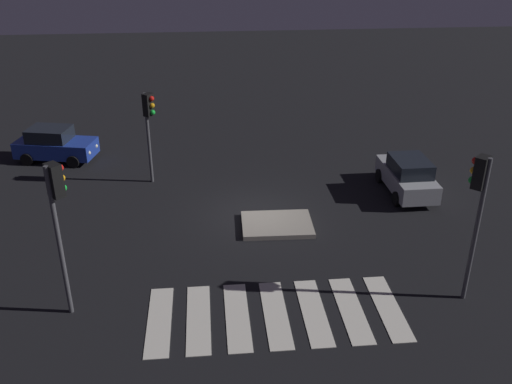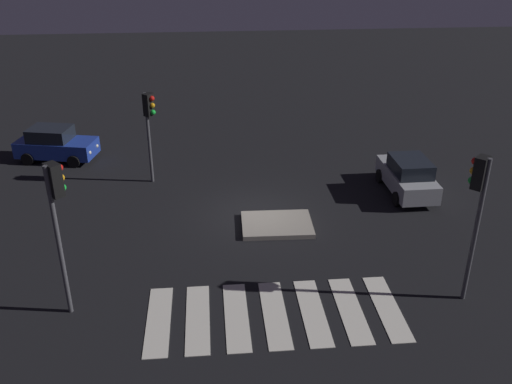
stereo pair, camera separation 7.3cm
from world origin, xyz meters
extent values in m
plane|color=black|center=(0.00, 0.00, 0.00)|extent=(80.00, 80.00, 0.00)
cube|color=gray|center=(0.71, -1.05, 0.09)|extent=(2.74, 2.09, 0.18)
cube|color=#1E389E|center=(-9.13, 6.48, 0.64)|extent=(3.98, 2.37, 0.76)
cube|color=black|center=(-9.35, 6.53, 1.33)|extent=(2.18, 1.83, 0.62)
cylinder|color=black|center=(-7.83, 6.99, 0.30)|extent=(0.63, 0.34, 0.60)
cylinder|color=black|center=(-8.17, 5.46, 0.30)|extent=(0.63, 0.34, 0.60)
cylinder|color=black|center=(-10.08, 7.49, 0.30)|extent=(0.63, 0.34, 0.60)
cylinder|color=black|center=(-10.42, 5.96, 0.30)|extent=(0.63, 0.34, 0.60)
sphere|color=#F2EABF|center=(-7.25, 6.51, 0.64)|extent=(0.20, 0.20, 0.20)
sphere|color=#F2EABF|center=(-7.44, 5.65, 0.64)|extent=(0.20, 0.20, 0.20)
cube|color=#9EA0A5|center=(6.60, 1.43, 0.64)|extent=(1.65, 3.73, 0.76)
cube|color=black|center=(6.60, 1.20, 1.33)|extent=(1.48, 1.92, 0.62)
cylinder|color=black|center=(5.80, 2.57, 0.30)|extent=(0.23, 0.60, 0.60)
cylinder|color=black|center=(7.36, 2.59, 0.30)|extent=(0.23, 0.60, 0.60)
cylinder|color=black|center=(5.84, 0.27, 0.30)|extent=(0.23, 0.60, 0.60)
cylinder|color=black|center=(7.40, 0.29, 0.30)|extent=(0.23, 0.60, 0.60)
sphere|color=#F2EABF|center=(6.14, 3.24, 0.64)|extent=(0.20, 0.20, 0.20)
sphere|color=#F2EABF|center=(7.01, 3.25, 0.64)|extent=(0.20, 0.20, 0.20)
cylinder|color=#47474C|center=(5.94, -6.04, 2.36)|extent=(0.14, 0.14, 4.72)
cube|color=black|center=(5.82, -5.91, 4.24)|extent=(0.54, 0.54, 0.96)
sphere|color=red|center=(5.68, -5.77, 4.54)|extent=(0.22, 0.22, 0.22)
sphere|color=orange|center=(5.68, -5.77, 4.24)|extent=(0.22, 0.22, 0.22)
sphere|color=green|center=(5.68, -5.77, 3.94)|extent=(0.22, 0.22, 0.22)
cylinder|color=#47474C|center=(-6.12, -5.62, 2.40)|extent=(0.14, 0.14, 4.79)
cube|color=black|center=(-5.98, -5.49, 4.31)|extent=(0.53, 0.54, 0.96)
sphere|color=red|center=(-5.84, -5.36, 4.61)|extent=(0.22, 0.22, 0.22)
sphere|color=orange|center=(-5.84, -5.36, 4.31)|extent=(0.22, 0.22, 0.22)
sphere|color=green|center=(-5.84, -5.36, 4.01)|extent=(0.22, 0.22, 0.22)
cylinder|color=#47474C|center=(-4.35, 3.54, 2.04)|extent=(0.14, 0.14, 4.09)
cube|color=black|center=(-4.21, 3.43, 3.61)|extent=(0.53, 0.54, 0.96)
sphere|color=red|center=(-4.06, 3.30, 3.91)|extent=(0.22, 0.22, 0.22)
sphere|color=orange|center=(-4.06, 3.30, 3.61)|extent=(0.22, 0.22, 0.22)
sphere|color=green|center=(-4.06, 3.30, 3.31)|extent=(0.22, 0.22, 0.22)
cube|color=silver|center=(-3.45, -6.31, 0.01)|extent=(0.70, 3.20, 0.02)
cube|color=silver|center=(-2.30, -6.31, 0.01)|extent=(0.70, 3.20, 0.02)
cube|color=silver|center=(-1.15, -6.31, 0.01)|extent=(0.70, 3.20, 0.02)
cube|color=silver|center=(0.00, -6.31, 0.01)|extent=(0.70, 3.20, 0.02)
cube|color=silver|center=(1.15, -6.31, 0.01)|extent=(0.70, 3.20, 0.02)
cube|color=silver|center=(2.30, -6.31, 0.01)|extent=(0.70, 3.20, 0.02)
cube|color=silver|center=(3.45, -6.31, 0.01)|extent=(0.70, 3.20, 0.02)
camera|label=1|loc=(-1.84, -19.71, 10.72)|focal=39.50mm
camera|label=2|loc=(-1.77, -19.72, 10.72)|focal=39.50mm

